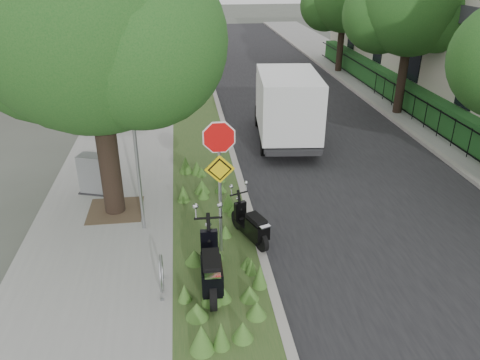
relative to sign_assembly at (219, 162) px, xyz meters
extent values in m
plane|color=#4C5147|center=(1.40, -0.58, -2.33)|extent=(120.00, 120.00, 0.00)
cube|color=gray|center=(-2.85, 9.42, -2.27)|extent=(3.50, 60.00, 0.12)
cube|color=#2B4B20|center=(-0.10, 9.42, -2.27)|extent=(2.00, 60.00, 0.12)
cube|color=#9E9991|center=(0.90, 9.42, -2.26)|extent=(0.20, 60.00, 0.13)
cube|color=black|center=(4.40, 9.42, -2.32)|extent=(7.00, 60.00, 0.01)
cube|color=#9E9991|center=(7.90, 9.42, -2.26)|extent=(0.20, 60.00, 0.13)
cube|color=gray|center=(9.60, 9.42, -2.27)|extent=(3.20, 60.00, 0.12)
cylinder|color=black|center=(-2.60, 2.22, 0.03)|extent=(0.52, 0.52, 4.48)
sphere|color=#1B511C|center=(-2.60, 2.22, 2.75)|extent=(5.40, 5.40, 5.40)
sphere|color=#1B511C|center=(-3.81, 3.03, 2.08)|extent=(4.05, 4.05, 4.05)
sphere|color=#1B511C|center=(-1.52, 1.54, 2.21)|extent=(3.78, 3.78, 3.78)
cube|color=#473828|center=(-2.60, 2.22, -2.20)|extent=(1.40, 1.40, 0.01)
cylinder|color=#A5A8AD|center=(-1.80, 1.22, -0.21)|extent=(0.08, 0.08, 4.00)
torus|color=#A5A8AD|center=(-1.30, -1.18, -1.83)|extent=(0.05, 0.77, 0.77)
cube|color=#A5A8AD|center=(-1.30, -1.54, -2.19)|extent=(0.06, 0.06, 0.04)
cube|color=#A5A8AD|center=(-1.30, -0.82, -2.19)|extent=(0.06, 0.06, 0.04)
cylinder|color=#A5A8AD|center=(0.00, 0.02, -0.71)|extent=(0.07, 0.07, 3.00)
cylinder|color=red|center=(0.00, -0.01, 0.54)|extent=(0.86, 0.03, 0.86)
cylinder|color=white|center=(0.00, 0.00, 0.54)|extent=(0.94, 0.02, 0.94)
cube|color=yellow|center=(0.00, -0.01, -0.16)|extent=(0.64, 0.03, 0.64)
cube|color=black|center=(8.60, 9.42, -1.26)|extent=(0.04, 24.00, 0.04)
cube|color=black|center=(8.60, 9.42, -2.06)|extent=(0.04, 24.00, 0.04)
cylinder|color=black|center=(8.60, 9.42, -1.71)|extent=(0.03, 0.03, 1.00)
cube|color=#1C4F1C|center=(9.30, 9.42, -1.66)|extent=(1.00, 24.00, 1.10)
cube|color=#2D2D33|center=(9.35, 9.42, 1.97)|extent=(0.25, 26.00, 0.60)
cylinder|color=black|center=(8.40, 9.42, -0.19)|extent=(0.36, 0.36, 4.03)
sphere|color=#1B511C|center=(8.40, 9.42, 2.26)|extent=(4.20, 4.20, 4.20)
sphere|color=#1B511C|center=(7.46, 10.05, 1.73)|extent=(3.15, 3.15, 3.15)
sphere|color=#1B511C|center=(9.24, 8.89, 1.84)|extent=(2.94, 2.94, 2.94)
cylinder|color=black|center=(8.40, 17.42, -0.39)|extent=(0.36, 0.36, 3.64)
sphere|color=#1B511C|center=(7.54, 17.99, 1.35)|extent=(2.85, 2.85, 2.85)
sphere|color=#1B511C|center=(9.16, 16.94, 1.44)|extent=(2.66, 2.66, 2.66)
cylinder|color=black|center=(0.49, 0.94, -1.97)|extent=(0.28, 0.48, 0.47)
cylinder|color=black|center=(0.91, -0.10, -1.97)|extent=(0.28, 0.48, 0.47)
cube|color=black|center=(0.72, 0.37, -1.95)|extent=(0.67, 1.08, 0.16)
cube|color=black|center=(0.83, 0.08, -1.74)|extent=(0.52, 0.67, 0.36)
cube|color=black|center=(0.82, 0.12, -1.50)|extent=(0.45, 0.60, 0.11)
cylinder|color=black|center=(-0.30, -0.49, -1.92)|extent=(0.14, 0.58, 0.58)
cylinder|color=black|center=(-0.32, -1.88, -1.92)|extent=(0.14, 0.58, 0.58)
cube|color=black|center=(-0.31, -1.24, -1.89)|extent=(0.40, 1.29, 0.20)
cube|color=black|center=(-0.32, -1.63, -1.62)|extent=(0.42, 0.74, 0.45)
cube|color=black|center=(-0.32, -1.58, -1.33)|extent=(0.35, 0.68, 0.13)
cube|color=#262628|center=(2.98, 6.97, -1.87)|extent=(2.26, 4.93, 0.16)
cube|color=#B7BABC|center=(3.15, 8.81, -1.10)|extent=(1.96, 1.44, 1.44)
cube|color=white|center=(2.93, 6.48, -0.74)|extent=(2.31, 3.60, 1.98)
cube|color=#262628|center=(-3.26, 3.40, -2.19)|extent=(0.97, 0.79, 0.04)
cube|color=slate|center=(-3.26, 3.40, -1.65)|extent=(0.85, 0.67, 1.11)
camera|label=1|loc=(-0.70, -8.86, 3.88)|focal=35.00mm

